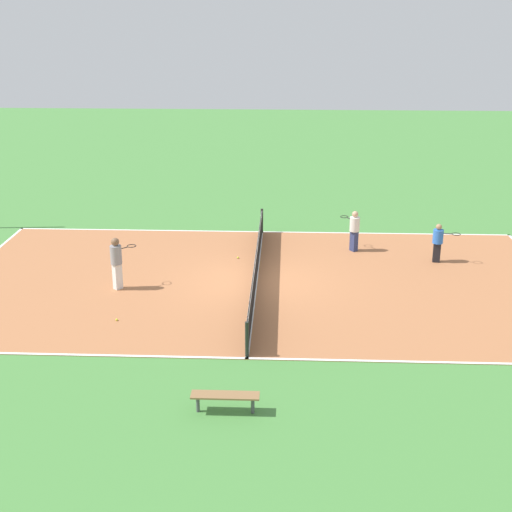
% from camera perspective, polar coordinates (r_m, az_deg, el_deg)
% --- Properties ---
extents(ground_plane, '(80.00, 80.00, 0.00)m').
position_cam_1_polar(ground_plane, '(23.32, 0.00, -2.08)').
color(ground_plane, '#47843D').
extents(court_surface, '(10.82, 19.53, 0.02)m').
position_cam_1_polar(court_surface, '(23.32, 0.00, -2.06)').
color(court_surface, '#AD6B42').
rests_on(court_surface, ground_plane).
extents(tennis_net, '(10.62, 0.10, 0.97)m').
position_cam_1_polar(tennis_net, '(23.14, 0.00, -0.90)').
color(tennis_net, black).
rests_on(tennis_net, court_surface).
extents(bench, '(0.36, 1.52, 0.45)m').
position_cam_1_polar(bench, '(16.08, -2.48, -11.20)').
color(bench, olive).
rests_on(bench, ground_plane).
extents(player_baseline_gray, '(0.91, 0.88, 1.70)m').
position_cam_1_polar(player_baseline_gray, '(22.81, -11.09, -0.29)').
color(player_baseline_gray, white).
rests_on(player_baseline_gray, court_surface).
extents(player_near_blue, '(0.47, 0.97, 1.38)m').
position_cam_1_polar(player_near_blue, '(25.60, 14.36, 1.19)').
color(player_near_blue, black).
rests_on(player_near_blue, court_surface).
extents(player_far_white, '(0.95, 0.81, 1.51)m').
position_cam_1_polar(player_far_white, '(26.17, 7.87, 2.20)').
color(player_far_white, navy).
rests_on(player_far_white, court_surface).
extents(tennis_ball_midcourt, '(0.07, 0.07, 0.07)m').
position_cam_1_polar(tennis_ball_midcourt, '(20.86, -11.09, -5.02)').
color(tennis_ball_midcourt, '#CCE033').
rests_on(tennis_ball_midcourt, court_surface).
extents(tennis_ball_near_net, '(0.07, 0.07, 0.07)m').
position_cam_1_polar(tennis_ball_near_net, '(25.37, -1.46, -0.13)').
color(tennis_ball_near_net, '#CCE033').
rests_on(tennis_ball_near_net, court_surface).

